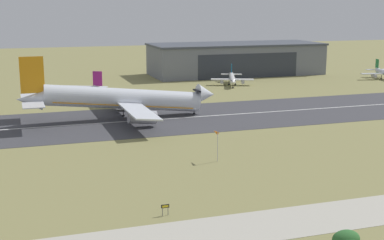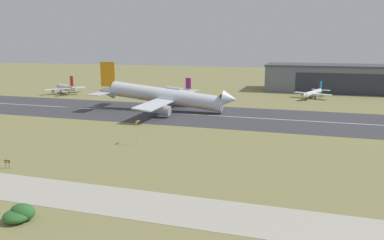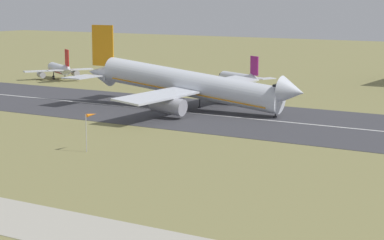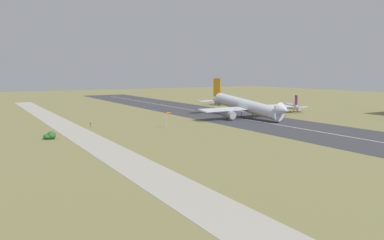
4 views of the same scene
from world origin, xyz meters
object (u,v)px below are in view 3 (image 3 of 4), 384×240
(airplane_parked_west, at_px, (238,79))
(windsock_pole, at_px, (91,117))
(airplane_parked_centre, at_px, (59,69))
(airplane_landing, at_px, (189,85))

(airplane_parked_west, bearing_deg, windsock_pole, -77.37)
(airplane_parked_centre, bearing_deg, airplane_parked_west, 5.87)
(airplane_landing, xyz_separation_m, airplane_parked_centre, (-70.36, 33.62, -2.70))
(airplane_parked_west, height_order, windsock_pole, airplane_parked_west)
(airplane_landing, relative_size, airplane_parked_west, 2.83)
(airplane_landing, distance_m, airplane_parked_west, 41.01)
(airplane_parked_centre, height_order, windsock_pole, airplane_parked_centre)
(airplane_landing, xyz_separation_m, windsock_pole, (10.95, -48.39, -0.03))
(airplane_landing, distance_m, airplane_parked_centre, 78.03)
(airplane_landing, relative_size, windsock_pole, 9.05)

